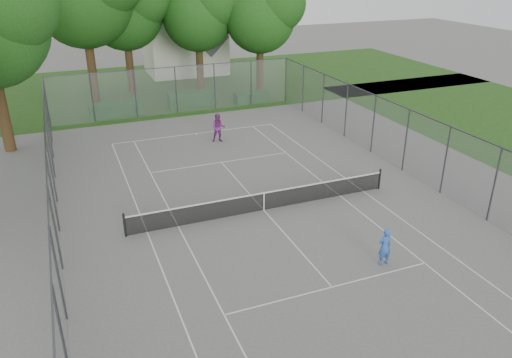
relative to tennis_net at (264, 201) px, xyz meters
name	(u,v)px	position (x,y,z in m)	size (l,w,h in m)	color
ground	(264,210)	(0.00, 0.00, -0.51)	(120.00, 120.00, 0.00)	#5E5D5A
grass_far	(154,87)	(0.00, 26.00, -0.51)	(60.00, 20.00, 0.00)	#1E4112
court_markings	(264,210)	(0.00, 0.00, -0.50)	(11.03, 23.83, 0.01)	silver
tennis_net	(264,201)	(0.00, 0.00, 0.00)	(12.87, 0.10, 1.10)	black
perimeter_fence	(264,175)	(0.00, 0.00, 1.30)	(18.08, 34.08, 3.52)	#38383D
tree_far_midleft	(125,4)	(-2.02, 24.84, 6.76)	(7.36, 6.72, 10.58)	#352313
tree_far_midright	(199,9)	(3.79, 23.38, 6.30)	(6.89, 6.30, 9.91)	#352313
tree_far_right	(261,12)	(8.51, 21.00, 6.14)	(6.74, 6.15, 9.69)	#352313
hedge_left	(117,109)	(-4.34, 18.00, -0.02)	(3.91, 1.17, 0.98)	#143F17
hedge_mid	(192,99)	(1.51, 18.35, 0.07)	(3.67, 1.05, 1.15)	#143F17
hedge_right	(251,97)	(6.32, 17.77, -0.10)	(2.73, 1.00, 0.82)	#143F17
house	(184,35)	(4.25, 30.63, 3.23)	(7.47, 5.79, 9.30)	beige
girl_player	(385,247)	(2.58, -5.81, 0.27)	(0.57, 0.37, 1.56)	#3061B6
woman_player	(219,128)	(0.97, 9.83, 0.41)	(0.89, 0.69, 1.83)	#762774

